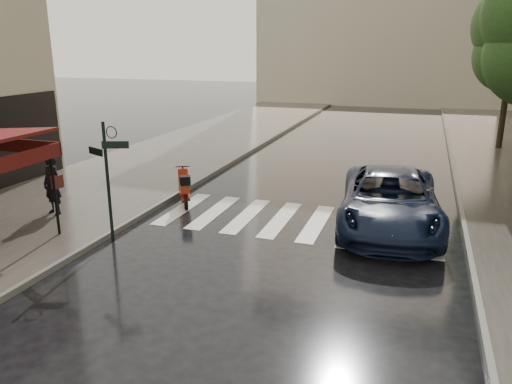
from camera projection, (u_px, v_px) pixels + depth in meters
The scene contains 9 objects.
ground at pixel (77, 303), 9.78m from camera, with size 120.00×120.00×0.00m, color black.
sidewalk_near at pixel (166, 158), 22.05m from camera, with size 6.00×60.00×0.12m, color #38332D.
curb_near at pixel (231, 163), 21.11m from camera, with size 0.12×60.00×0.16m, color #595651.
curb_far at pixel (455, 180), 18.40m from camera, with size 0.12×60.00×0.16m, color #595651.
crosswalk at pixel (298, 221), 14.33m from camera, with size 7.85×3.20×0.01m.
signpost at pixel (107, 173), 12.35m from camera, with size 1.17×0.29×3.10m.
pedestrian_with_umbrella at pixel (49, 158), 14.17m from camera, with size 1.27×1.29×2.51m.
scooter at pixel (184, 189), 15.75m from camera, with size 0.98×1.50×1.10m.
parked_car at pixel (390, 200), 13.64m from camera, with size 2.62×5.68×1.58m, color black.
Camera 1 is at (6.11, -7.19, 4.86)m, focal length 35.00 mm.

